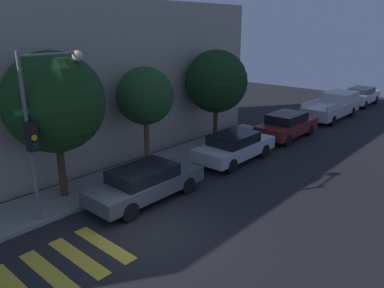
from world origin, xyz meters
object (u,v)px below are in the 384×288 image
(sedan_middle, at_px, (235,146))
(sedan_near_corner, at_px, (145,182))
(tree_far_end, at_px, (216,82))
(tree_midblock, at_px, (145,96))
(traffic_light_pole, at_px, (42,116))
(sedan_far_end, at_px, (287,125))
(tree_near_corner, at_px, (54,102))
(sedan_tail_of_row, at_px, (361,96))
(pickup_truck, at_px, (333,106))

(sedan_middle, bearing_deg, sedan_near_corner, 180.00)
(tree_far_end, bearing_deg, sedan_middle, -123.05)
(sedan_near_corner, bearing_deg, tree_midblock, 46.91)
(traffic_light_pole, xyz_separation_m, sedan_far_end, (13.90, -1.27, -2.80))
(tree_midblock, relative_size, tree_far_end, 0.91)
(sedan_far_end, bearing_deg, sedan_middle, -180.00)
(sedan_far_end, xyz_separation_m, tree_near_corner, (-12.84, 2.41, 2.92))
(sedan_tail_of_row, distance_m, tree_far_end, 16.62)
(sedan_tail_of_row, height_order, tree_far_end, tree_far_end)
(sedan_middle, distance_m, tree_far_end, 3.94)
(pickup_truck, distance_m, tree_near_corner, 19.90)
(traffic_light_pole, distance_m, sedan_tail_of_row, 26.69)
(traffic_light_pole, xyz_separation_m, pickup_truck, (20.61, -1.27, -2.71))
(tree_near_corner, bearing_deg, sedan_near_corner, -50.89)
(sedan_middle, distance_m, pickup_truck, 11.89)
(sedan_near_corner, distance_m, sedan_middle, 5.69)
(sedan_tail_of_row, bearing_deg, traffic_light_pole, 177.25)
(sedan_middle, bearing_deg, traffic_light_pole, 171.70)
(pickup_truck, distance_m, tree_far_end, 10.91)
(sedan_middle, xyz_separation_m, pickup_truck, (11.89, 0.00, 0.12))
(sedan_tail_of_row, xyz_separation_m, tree_near_corner, (-25.45, 2.41, 2.93))
(sedan_middle, bearing_deg, tree_far_end, 56.95)
(sedan_far_end, bearing_deg, sedan_near_corner, -180.00)
(tree_midblock, height_order, tree_far_end, tree_far_end)
(sedan_tail_of_row, bearing_deg, tree_midblock, 173.52)
(sedan_middle, bearing_deg, tree_near_corner, 162.52)
(traffic_light_pole, distance_m, tree_near_corner, 1.56)
(traffic_light_pole, bearing_deg, sedan_near_corner, -22.81)
(pickup_truck, relative_size, tree_far_end, 1.12)
(tree_midblock, distance_m, tree_far_end, 5.01)
(sedan_near_corner, height_order, sedan_far_end, sedan_far_end)
(sedan_middle, distance_m, tree_midblock, 4.94)
(traffic_light_pole, height_order, sedan_near_corner, traffic_light_pole)
(tree_near_corner, bearing_deg, sedan_far_end, -10.63)
(sedan_near_corner, xyz_separation_m, sedan_tail_of_row, (23.49, 0.00, 0.05))
(tree_far_end, bearing_deg, sedan_near_corner, -161.64)
(traffic_light_pole, xyz_separation_m, sedan_middle, (8.72, -1.27, -2.83))
(sedan_tail_of_row, bearing_deg, sedan_near_corner, 180.00)
(tree_midblock, bearing_deg, sedan_tail_of_row, -6.48)
(sedan_tail_of_row, height_order, tree_near_corner, tree_near_corner)
(sedan_middle, xyz_separation_m, sedan_far_end, (5.19, 0.00, 0.04))
(pickup_truck, bearing_deg, tree_far_end, 166.86)
(sedan_near_corner, xyz_separation_m, tree_near_corner, (-1.96, 2.41, 2.98))
(sedan_middle, bearing_deg, sedan_far_end, 0.00)
(pickup_truck, bearing_deg, tree_near_corner, 172.97)
(sedan_near_corner, xyz_separation_m, tree_midblock, (2.25, 2.41, 2.63))
(pickup_truck, distance_m, sedan_tail_of_row, 5.90)
(tree_near_corner, bearing_deg, sedan_tail_of_row, -5.41)
(tree_far_end, bearing_deg, tree_near_corner, -180.00)
(sedan_near_corner, bearing_deg, sedan_tail_of_row, 0.00)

